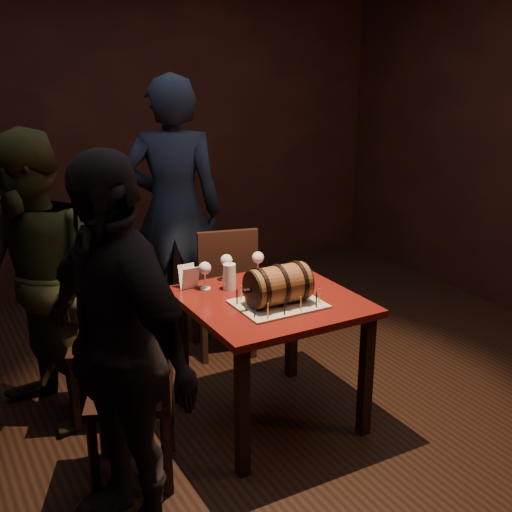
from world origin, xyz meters
name	(u,v)px	position (x,y,z in m)	size (l,w,h in m)	color
room_shell	(271,176)	(0.00, 0.00, 1.40)	(5.04, 5.04, 2.80)	black
pub_table	(271,317)	(-0.06, -0.10, 0.64)	(0.90, 0.90, 0.75)	#470D0B
cake_board	(278,304)	(-0.07, -0.21, 0.76)	(0.45, 0.35, 0.01)	#AFA38D
barrel_cake	(278,285)	(-0.08, -0.21, 0.86)	(0.38, 0.22, 0.22)	brown
birthday_candles	(278,296)	(-0.07, -0.21, 0.80)	(0.40, 0.30, 0.09)	#E3CB88
wine_glass_left	(205,269)	(-0.31, 0.20, 0.87)	(0.07, 0.07, 0.16)	silver
wine_glass_mid	(226,262)	(-0.14, 0.26, 0.87)	(0.07, 0.07, 0.16)	silver
wine_glass_right	(258,259)	(0.04, 0.22, 0.87)	(0.07, 0.07, 0.16)	silver
pint_of_ale	(230,277)	(-0.19, 0.13, 0.82)	(0.07, 0.07, 0.15)	silver
menu_card	(189,277)	(-0.39, 0.26, 0.81)	(0.10, 0.05, 0.13)	white
chair_back	(225,285)	(0.09, 0.76, 0.52)	(0.48, 0.48, 0.93)	black
chair_left_rear	(120,331)	(-0.77, 0.37, 0.52)	(0.52, 0.52, 0.93)	black
chair_left_front	(146,380)	(-0.84, -0.25, 0.52)	(0.52, 0.52, 0.93)	black
person_back	(174,212)	(-0.08, 1.22, 0.95)	(0.69, 0.46, 1.90)	#192032
person_left_rear	(35,285)	(-1.18, 0.49, 0.83)	(0.81, 0.63, 1.67)	#38381C
person_left_front	(115,352)	(-1.06, -0.53, 0.85)	(1.00, 0.41, 1.70)	black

